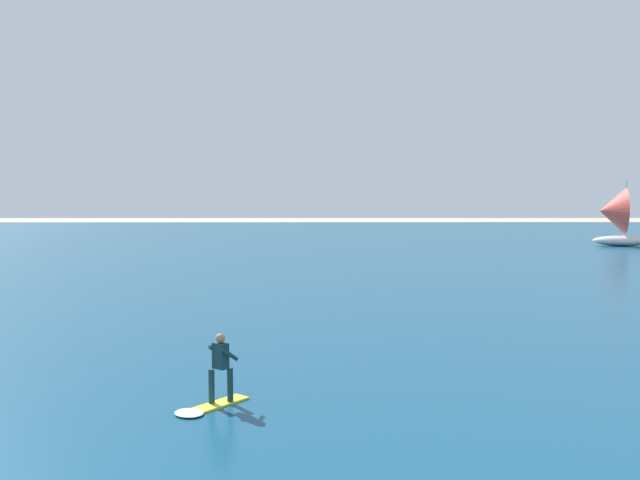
{
  "coord_description": "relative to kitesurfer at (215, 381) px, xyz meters",
  "views": [
    {
      "loc": [
        -1.11,
        1.06,
        5.19
      ],
      "look_at": [
        -0.99,
        18.82,
        3.78
      ],
      "focal_mm": 38.88,
      "sensor_mm": 36.0,
      "label": 1
    }
  ],
  "objects": [
    {
      "name": "sailboat_leading",
      "position": [
        27.35,
        42.12,
        1.89
      ],
      "size": [
        4.83,
        4.22,
        5.45
      ],
      "color": "silver",
      "rests_on": "ocean"
    },
    {
      "name": "ocean",
      "position": [
        3.43,
        34.51,
        -0.65
      ],
      "size": [
        160.0,
        90.0,
        0.1
      ],
      "primitive_type": "cube",
      "color": "navy",
      "rests_on": "ground"
    },
    {
      "name": "kitesurfer",
      "position": [
        0.0,
        0.0,
        0.0
      ],
      "size": [
        1.69,
        1.86,
        1.67
      ],
      "color": "yellow",
      "rests_on": "ocean"
    }
  ]
}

